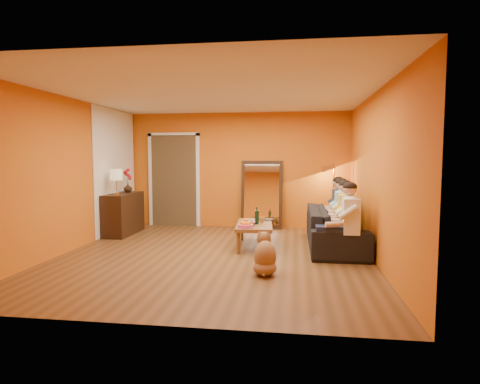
# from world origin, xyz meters

# --- Properties ---
(room_shell) EXTENTS (5.00, 5.50, 2.60)m
(room_shell) POSITION_xyz_m (0.00, 0.37, 1.30)
(room_shell) COLOR brown
(room_shell) RESTS_ON ground
(white_accent) EXTENTS (0.02, 1.90, 2.58)m
(white_accent) POSITION_xyz_m (-2.48, 1.75, 1.30)
(white_accent) COLOR white
(white_accent) RESTS_ON wall_left
(doorway_recess) EXTENTS (1.06, 0.30, 2.10)m
(doorway_recess) POSITION_xyz_m (-1.50, 2.83, 1.05)
(doorway_recess) COLOR #3F2D19
(doorway_recess) RESTS_ON floor
(door_jamb_left) EXTENTS (0.08, 0.06, 2.20)m
(door_jamb_left) POSITION_xyz_m (-2.07, 2.71, 1.05)
(door_jamb_left) COLOR white
(door_jamb_left) RESTS_ON wall_back
(door_jamb_right) EXTENTS (0.08, 0.06, 2.20)m
(door_jamb_right) POSITION_xyz_m (-0.93, 2.71, 1.05)
(door_jamb_right) COLOR white
(door_jamb_right) RESTS_ON wall_back
(door_header) EXTENTS (1.22, 0.06, 0.08)m
(door_header) POSITION_xyz_m (-1.50, 2.71, 2.12)
(door_header) COLOR white
(door_header) RESTS_ON wall_back
(mirror_frame) EXTENTS (0.92, 0.27, 1.51)m
(mirror_frame) POSITION_xyz_m (0.55, 2.63, 0.76)
(mirror_frame) COLOR #2F1F0F
(mirror_frame) RESTS_ON floor
(mirror_glass) EXTENTS (0.78, 0.21, 1.35)m
(mirror_glass) POSITION_xyz_m (0.55, 2.59, 0.76)
(mirror_glass) COLOR white
(mirror_glass) RESTS_ON mirror_frame
(sideboard) EXTENTS (0.44, 1.18, 0.85)m
(sideboard) POSITION_xyz_m (-2.24, 1.55, 0.42)
(sideboard) COLOR #2F1F0F
(sideboard) RESTS_ON floor
(table_lamp) EXTENTS (0.24, 0.24, 0.51)m
(table_lamp) POSITION_xyz_m (-2.24, 1.25, 1.10)
(table_lamp) COLOR beige
(table_lamp) RESTS_ON sideboard
(sofa) EXTENTS (2.35, 0.92, 0.69)m
(sofa) POSITION_xyz_m (2.00, 0.91, 0.34)
(sofa) COLOR black
(sofa) RESTS_ON floor
(coffee_table) EXTENTS (0.71, 1.26, 0.42)m
(coffee_table) POSITION_xyz_m (0.58, 0.72, 0.21)
(coffee_table) COLOR brown
(coffee_table) RESTS_ON floor
(floor_lamp) EXTENTS (0.34, 0.29, 1.44)m
(floor_lamp) POSITION_xyz_m (2.10, 2.35, 0.72)
(floor_lamp) COLOR gold
(floor_lamp) RESTS_ON floor
(dog) EXTENTS (0.38, 0.54, 0.59)m
(dog) POSITION_xyz_m (0.89, -0.93, 0.30)
(dog) COLOR olive
(dog) RESTS_ON floor
(person_far_left) EXTENTS (0.70, 0.44, 1.22)m
(person_far_left) POSITION_xyz_m (2.13, -0.09, 0.61)
(person_far_left) COLOR silver
(person_far_left) RESTS_ON sofa
(person_mid_left) EXTENTS (0.70, 0.44, 1.22)m
(person_mid_left) POSITION_xyz_m (2.13, 0.46, 0.61)
(person_mid_left) COLOR gold
(person_mid_left) RESTS_ON sofa
(person_mid_right) EXTENTS (0.70, 0.44, 1.22)m
(person_mid_right) POSITION_xyz_m (2.13, 1.01, 0.61)
(person_mid_right) COLOR #9BD2EF
(person_mid_right) RESTS_ON sofa
(person_far_right) EXTENTS (0.70, 0.44, 1.22)m
(person_far_right) POSITION_xyz_m (2.13, 1.56, 0.61)
(person_far_right) COLOR #323337
(person_far_right) RESTS_ON sofa
(fruit_bowl) EXTENTS (0.26, 0.26, 0.16)m
(fruit_bowl) POSITION_xyz_m (0.48, 0.27, 0.50)
(fruit_bowl) COLOR #E85298
(fruit_bowl) RESTS_ON coffee_table
(wine_bottle) EXTENTS (0.07, 0.07, 0.31)m
(wine_bottle) POSITION_xyz_m (0.63, 0.67, 0.58)
(wine_bottle) COLOR black
(wine_bottle) RESTS_ON coffee_table
(tumbler) EXTENTS (0.13, 0.13, 0.10)m
(tumbler) POSITION_xyz_m (0.70, 0.84, 0.47)
(tumbler) COLOR #B27F3F
(tumbler) RESTS_ON coffee_table
(laptop) EXTENTS (0.31, 0.21, 0.02)m
(laptop) POSITION_xyz_m (0.76, 1.07, 0.43)
(laptop) COLOR black
(laptop) RESTS_ON coffee_table
(book_lower) EXTENTS (0.22, 0.28, 0.03)m
(book_lower) POSITION_xyz_m (0.40, 0.52, 0.43)
(book_lower) COLOR #2F1F0F
(book_lower) RESTS_ON coffee_table
(book_mid) EXTENTS (0.24, 0.28, 0.02)m
(book_mid) POSITION_xyz_m (0.41, 0.53, 0.45)
(book_mid) COLOR #B01421
(book_mid) RESTS_ON book_lower
(book_upper) EXTENTS (0.20, 0.25, 0.02)m
(book_upper) POSITION_xyz_m (0.40, 0.51, 0.47)
(book_upper) COLOR black
(book_upper) RESTS_ON book_mid
(vase) EXTENTS (0.18, 0.18, 0.19)m
(vase) POSITION_xyz_m (-2.24, 1.80, 0.94)
(vase) COLOR #2F1F0F
(vase) RESTS_ON sideboard
(flowers) EXTENTS (0.17, 0.17, 0.51)m
(flowers) POSITION_xyz_m (-2.24, 1.80, 1.23)
(flowers) COLOR #B01421
(flowers) RESTS_ON vase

